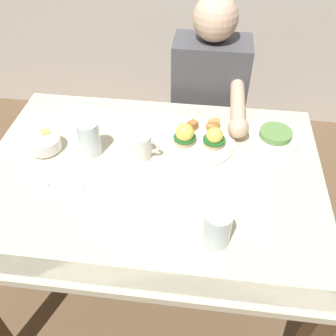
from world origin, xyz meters
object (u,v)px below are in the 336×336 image
(fork, at_px, (59,184))
(water_glass_far, at_px, (217,230))
(dining_table, at_px, (151,195))
(eggs_benedict_plate, at_px, (199,139))
(coffee_mug, at_px, (141,145))
(water_glass_near, at_px, (90,140))
(side_plate, at_px, (275,136))
(diner_person, at_px, (209,103))
(fruit_bowl, at_px, (45,143))

(fork, xyz_separation_m, water_glass_far, (0.53, -0.16, 0.05))
(dining_table, xyz_separation_m, eggs_benedict_plate, (0.16, 0.19, 0.13))
(dining_table, xyz_separation_m, coffee_mug, (-0.05, 0.09, 0.16))
(water_glass_near, bearing_deg, eggs_benedict_plate, 14.01)
(eggs_benedict_plate, xyz_separation_m, water_glass_near, (-0.39, -0.10, 0.03))
(side_plate, bearing_deg, diner_person, 127.57)
(coffee_mug, distance_m, water_glass_near, 0.19)
(coffee_mug, bearing_deg, water_glass_far, -50.50)
(water_glass_far, height_order, side_plate, water_glass_far)
(fork, xyz_separation_m, diner_person, (0.48, 0.69, -0.09))
(dining_table, relative_size, diner_person, 1.05)
(fork, bearing_deg, side_plate, 24.75)
(dining_table, xyz_separation_m, diner_person, (0.18, 0.60, 0.02))
(eggs_benedict_plate, distance_m, coffee_mug, 0.23)
(eggs_benedict_plate, distance_m, fruit_bowl, 0.57)
(eggs_benedict_plate, height_order, water_glass_near, water_glass_near)
(fork, xyz_separation_m, water_glass_near, (0.07, 0.18, 0.06))
(side_plate, bearing_deg, eggs_benedict_plate, -166.46)
(dining_table, distance_m, diner_person, 0.63)
(water_glass_near, height_order, diner_person, diner_person)
(eggs_benedict_plate, xyz_separation_m, water_glass_far, (0.08, -0.44, 0.03))
(fruit_bowl, xyz_separation_m, fork, (0.11, -0.17, -0.03))
(eggs_benedict_plate, xyz_separation_m, fruit_bowl, (-0.56, -0.10, 0.00))
(coffee_mug, bearing_deg, eggs_benedict_plate, 25.00)
(fruit_bowl, bearing_deg, water_glass_far, -27.39)
(fork, height_order, diner_person, diner_person)
(fork, bearing_deg, eggs_benedict_plate, 31.01)
(coffee_mug, height_order, fork, coffee_mug)
(fruit_bowl, relative_size, diner_person, 0.11)
(fruit_bowl, distance_m, diner_person, 0.79)
(dining_table, relative_size, coffee_mug, 10.78)
(dining_table, bearing_deg, water_glass_near, 158.62)
(water_glass_near, distance_m, side_plate, 0.70)
(water_glass_far, height_order, diner_person, diner_person)
(fruit_bowl, height_order, side_plate, fruit_bowl)
(eggs_benedict_plate, height_order, diner_person, diner_person)
(fork, distance_m, water_glass_far, 0.56)
(water_glass_far, bearing_deg, dining_table, 133.54)
(fruit_bowl, distance_m, fork, 0.20)
(eggs_benedict_plate, bearing_deg, diner_person, 86.34)
(dining_table, height_order, coffee_mug, coffee_mug)
(fruit_bowl, height_order, water_glass_far, water_glass_far)
(coffee_mug, height_order, water_glass_far, water_glass_far)
(fruit_bowl, distance_m, water_glass_far, 0.72)
(fork, bearing_deg, diner_person, 54.93)
(water_glass_near, relative_size, side_plate, 0.67)
(diner_person, bearing_deg, fruit_bowl, -138.66)
(water_glass_far, bearing_deg, fruit_bowl, 152.61)
(diner_person, bearing_deg, water_glass_far, -86.51)
(eggs_benedict_plate, distance_m, fork, 0.53)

